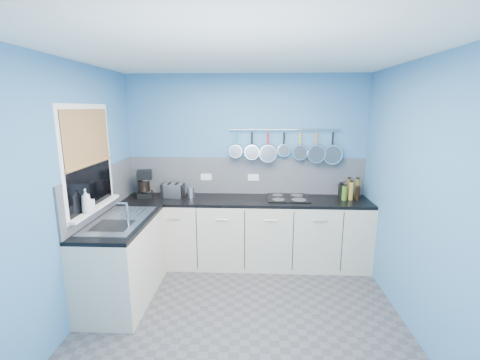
# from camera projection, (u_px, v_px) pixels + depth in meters

# --- Properties ---
(floor) EXTENTS (3.20, 3.00, 0.02)m
(floor) POSITION_uv_depth(u_px,v_px,m) (242.00, 318.00, 3.34)
(floor) COLOR #47474C
(floor) RESTS_ON ground
(ceiling) EXTENTS (3.20, 3.00, 0.02)m
(ceiling) POSITION_uv_depth(u_px,v_px,m) (242.00, 54.00, 2.80)
(ceiling) COLOR white
(ceiling) RESTS_ON ground
(wall_back) EXTENTS (3.20, 0.02, 2.50)m
(wall_back) POSITION_uv_depth(u_px,v_px,m) (246.00, 168.00, 4.54)
(wall_back) COLOR teal
(wall_back) RESTS_ON ground
(wall_front) EXTENTS (3.20, 0.02, 2.50)m
(wall_front) POSITION_uv_depth(u_px,v_px,m) (229.00, 280.00, 1.59)
(wall_front) COLOR teal
(wall_front) RESTS_ON ground
(wall_left) EXTENTS (0.02, 3.00, 2.50)m
(wall_left) POSITION_uv_depth(u_px,v_px,m) (72.00, 195.00, 3.14)
(wall_left) COLOR teal
(wall_left) RESTS_ON ground
(wall_right) EXTENTS (0.02, 3.00, 2.50)m
(wall_right) POSITION_uv_depth(u_px,v_px,m) (419.00, 199.00, 2.99)
(wall_right) COLOR teal
(wall_right) RESTS_ON ground
(backsplash_back) EXTENTS (3.20, 0.02, 0.50)m
(backsplash_back) POSITION_uv_depth(u_px,v_px,m) (246.00, 176.00, 4.54)
(backsplash_back) COLOR gray
(backsplash_back) RESTS_ON wall_back
(backsplash_left) EXTENTS (0.02, 1.80, 0.50)m
(backsplash_left) POSITION_uv_depth(u_px,v_px,m) (104.00, 190.00, 3.74)
(backsplash_left) COLOR gray
(backsplash_left) RESTS_ON wall_left
(cabinet_run_back) EXTENTS (3.20, 0.60, 0.86)m
(cabinet_run_back) POSITION_uv_depth(u_px,v_px,m) (245.00, 233.00, 4.41)
(cabinet_run_back) COLOR beige
(cabinet_run_back) RESTS_ON ground
(worktop_back) EXTENTS (3.20, 0.60, 0.04)m
(worktop_back) POSITION_uv_depth(u_px,v_px,m) (245.00, 200.00, 4.32)
(worktop_back) COLOR black
(worktop_back) RESTS_ON cabinet_run_back
(cabinet_run_left) EXTENTS (0.60, 1.20, 0.86)m
(cabinet_run_left) POSITION_uv_depth(u_px,v_px,m) (123.00, 261.00, 3.59)
(cabinet_run_left) COLOR beige
(cabinet_run_left) RESTS_ON ground
(worktop_left) EXTENTS (0.60, 1.20, 0.04)m
(worktop_left) POSITION_uv_depth(u_px,v_px,m) (120.00, 222.00, 3.50)
(worktop_left) COLOR black
(worktop_left) RESTS_ON cabinet_run_left
(window_frame) EXTENTS (0.01, 1.00, 1.10)m
(window_frame) POSITION_uv_depth(u_px,v_px,m) (88.00, 159.00, 3.37)
(window_frame) COLOR white
(window_frame) RESTS_ON wall_left
(window_glass) EXTENTS (0.01, 0.90, 1.00)m
(window_glass) POSITION_uv_depth(u_px,v_px,m) (89.00, 159.00, 3.37)
(window_glass) COLOR black
(window_glass) RESTS_ON wall_left
(bamboo_blind) EXTENTS (0.01, 0.90, 0.55)m
(bamboo_blind) POSITION_uv_depth(u_px,v_px,m) (87.00, 137.00, 3.32)
(bamboo_blind) COLOR #A47344
(bamboo_blind) RESTS_ON wall_left
(window_sill) EXTENTS (0.10, 0.98, 0.03)m
(window_sill) POSITION_uv_depth(u_px,v_px,m) (96.00, 208.00, 3.47)
(window_sill) COLOR white
(window_sill) RESTS_ON wall_left
(sink_unit) EXTENTS (0.50, 0.95, 0.01)m
(sink_unit) POSITION_uv_depth(u_px,v_px,m) (120.00, 220.00, 3.49)
(sink_unit) COLOR silver
(sink_unit) RESTS_ON worktop_left
(mixer_tap) EXTENTS (0.12, 0.08, 0.26)m
(mixer_tap) POSITION_uv_depth(u_px,v_px,m) (127.00, 214.00, 3.28)
(mixer_tap) COLOR silver
(mixer_tap) RESTS_ON worktop_left
(socket_left) EXTENTS (0.15, 0.01, 0.09)m
(socket_left) POSITION_uv_depth(u_px,v_px,m) (206.00, 177.00, 4.56)
(socket_left) COLOR white
(socket_left) RESTS_ON backsplash_back
(socket_right) EXTENTS (0.15, 0.01, 0.09)m
(socket_right) POSITION_uv_depth(u_px,v_px,m) (253.00, 177.00, 4.53)
(socket_right) COLOR white
(socket_right) RESTS_ON backsplash_back
(pot_rail) EXTENTS (1.45, 0.02, 0.02)m
(pot_rail) POSITION_uv_depth(u_px,v_px,m) (284.00, 130.00, 4.35)
(pot_rail) COLOR silver
(pot_rail) RESTS_ON wall_back
(soap_bottle_a) EXTENTS (0.12, 0.12, 0.24)m
(soap_bottle_a) POSITION_uv_depth(u_px,v_px,m) (86.00, 201.00, 3.24)
(soap_bottle_a) COLOR white
(soap_bottle_a) RESTS_ON window_sill
(soap_bottle_b) EXTENTS (0.09, 0.09, 0.17)m
(soap_bottle_b) POSITION_uv_depth(u_px,v_px,m) (89.00, 203.00, 3.30)
(soap_bottle_b) COLOR white
(soap_bottle_b) RESTS_ON window_sill
(paper_towel) EXTENTS (0.12, 0.12, 0.24)m
(paper_towel) POSITION_uv_depth(u_px,v_px,m) (146.00, 188.00, 4.41)
(paper_towel) COLOR white
(paper_towel) RESTS_ON worktop_back
(coffee_maker) EXTENTS (0.25, 0.26, 0.35)m
(coffee_maker) POSITION_uv_depth(u_px,v_px,m) (145.00, 184.00, 4.37)
(coffee_maker) COLOR black
(coffee_maker) RESTS_ON worktop_back
(toaster) EXTENTS (0.31, 0.21, 0.18)m
(toaster) POSITION_uv_depth(u_px,v_px,m) (173.00, 190.00, 4.38)
(toaster) COLOR silver
(toaster) RESTS_ON worktop_back
(canister) EXTENTS (0.12, 0.12, 0.14)m
(canister) POSITION_uv_depth(u_px,v_px,m) (191.00, 192.00, 4.37)
(canister) COLOR silver
(canister) RESTS_ON worktop_back
(hob) EXTENTS (0.54, 0.47, 0.01)m
(hob) POSITION_uv_depth(u_px,v_px,m) (288.00, 198.00, 4.34)
(hob) COLOR black
(hob) RESTS_ON worktop_back
(pan_0) EXTENTS (0.17, 0.13, 0.36)m
(pan_0) POSITION_uv_depth(u_px,v_px,m) (236.00, 143.00, 4.40)
(pan_0) COLOR silver
(pan_0) RESTS_ON pot_rail
(pan_1) EXTENTS (0.20, 0.13, 0.39)m
(pan_1) POSITION_uv_depth(u_px,v_px,m) (252.00, 144.00, 4.40)
(pan_1) COLOR silver
(pan_1) RESTS_ON pot_rail
(pan_2) EXTENTS (0.23, 0.11, 0.42)m
(pan_2) POSITION_uv_depth(u_px,v_px,m) (268.00, 146.00, 4.39)
(pan_2) COLOR silver
(pan_2) RESTS_ON pot_rail
(pan_3) EXTENTS (0.16, 0.05, 0.35)m
(pan_3) POSITION_uv_depth(u_px,v_px,m) (284.00, 143.00, 4.37)
(pan_3) COLOR silver
(pan_3) RESTS_ON pot_rail
(pan_4) EXTENTS (0.21, 0.08, 0.40)m
(pan_4) POSITION_uv_depth(u_px,v_px,m) (300.00, 145.00, 4.37)
(pan_4) COLOR silver
(pan_4) RESTS_ON pot_rail
(pan_5) EXTENTS (0.24, 0.09, 0.43)m
(pan_5) POSITION_uv_depth(u_px,v_px,m) (316.00, 146.00, 4.36)
(pan_5) COLOR silver
(pan_5) RESTS_ON pot_rail
(pan_6) EXTENTS (0.26, 0.09, 0.45)m
(pan_6) POSITION_uv_depth(u_px,v_px,m) (332.00, 147.00, 4.36)
(pan_6) COLOR silver
(pan_6) RESTS_ON pot_rail
(condiment_0) EXTENTS (0.06, 0.06, 0.26)m
(condiment_0) POSITION_uv_depth(u_px,v_px,m) (357.00, 189.00, 4.32)
(condiment_0) COLOR brown
(condiment_0) RESTS_ON worktop_back
(condiment_1) EXTENTS (0.05, 0.05, 0.25)m
(condiment_1) POSITION_uv_depth(u_px,v_px,m) (349.00, 188.00, 4.35)
(condiment_1) COLOR brown
(condiment_1) RESTS_ON worktop_back
(condiment_2) EXTENTS (0.07, 0.07, 0.19)m
(condiment_2) POSITION_uv_depth(u_px,v_px,m) (341.00, 191.00, 4.36)
(condiment_2) COLOR black
(condiment_2) RESTS_ON worktop_back
(condiment_3) EXTENTS (0.06, 0.06, 0.16)m
(condiment_3) POSITION_uv_depth(u_px,v_px,m) (358.00, 194.00, 4.25)
(condiment_3) COLOR black
(condiment_3) RESTS_ON worktop_back
(condiment_4) EXTENTS (0.06, 0.06, 0.23)m
(condiment_4) POSITION_uv_depth(u_px,v_px,m) (351.00, 191.00, 4.25)
(condiment_4) COLOR olive
(condiment_4) RESTS_ON worktop_back
(condiment_5) EXTENTS (0.06, 0.06, 0.19)m
(condiment_5) POSITION_uv_depth(u_px,v_px,m) (344.00, 193.00, 4.24)
(condiment_5) COLOR #3F721E
(condiment_5) RESTS_ON worktop_back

